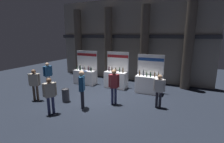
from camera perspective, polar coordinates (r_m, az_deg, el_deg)
name	(u,v)px	position (r m, az deg, el deg)	size (l,w,h in m)	color
ground_plane	(99,99)	(8.97, -4.53, -9.50)	(24.00, 24.00, 0.00)	black
hall_colonnade	(128,42)	(12.38, 5.50, 10.20)	(11.67, 1.08, 5.92)	gray
exhibitor_booth_0	(85,76)	(11.71, -9.28, -1.38)	(1.63, 0.72, 2.29)	white
exhibitor_booth_1	(116,78)	(10.69, 1.34, -2.38)	(1.49, 0.66, 2.31)	white
exhibitor_booth_2	(149,83)	(9.96, 12.51, -3.92)	(1.55, 0.66, 2.25)	white
trash_bin	(66,95)	(8.86, -15.71, -7.88)	(0.37, 0.37, 0.68)	#38383D
visitor_0	(82,86)	(7.67, -10.33, -5.05)	(0.33, 0.52, 1.79)	#23232D
visitor_1	(114,84)	(8.01, 0.67, -4.34)	(0.49, 0.35, 1.75)	navy
visitor_2	(35,82)	(9.39, -25.17, -3.30)	(0.56, 0.40, 1.65)	#47382D
visitor_3	(159,88)	(7.97, 15.96, -5.59)	(0.54, 0.28, 1.60)	#23232D
visitor_4	(50,93)	(7.53, -20.66, -6.90)	(0.43, 0.48, 1.61)	navy
visitor_5	(48,73)	(11.22, -21.27, -0.47)	(0.38, 0.57, 1.67)	silver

